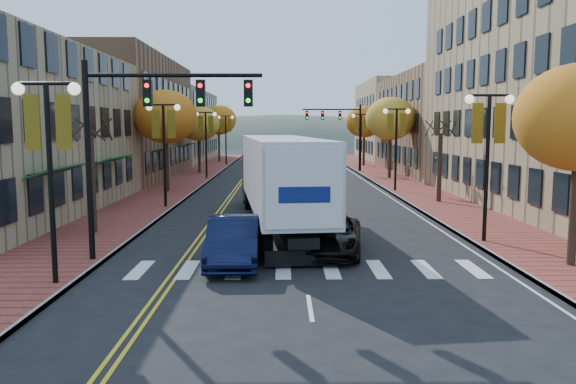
{
  "coord_description": "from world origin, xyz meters",
  "views": [
    {
      "loc": [
        -0.75,
        -16.37,
        4.79
      ],
      "look_at": [
        -0.5,
        5.62,
        2.2
      ],
      "focal_mm": 35.0,
      "sensor_mm": 36.0,
      "label": 1
    }
  ],
  "objects": [
    {
      "name": "traffic_mast_near",
      "position": [
        -5.48,
        3.0,
        4.92
      ],
      "size": [
        6.1,
        0.35,
        7.0
      ],
      "color": "black",
      "rests_on": "ground"
    },
    {
      "name": "car_far_silver",
      "position": [
        2.86,
        59.34,
        0.67
      ],
      "size": [
        1.95,
        4.66,
        1.34
      ],
      "primitive_type": "imported",
      "rotation": [
        0.0,
        0.0,
        0.01
      ],
      "color": "#96959C",
      "rests_on": "ground"
    },
    {
      "name": "building_left_far",
      "position": [
        -17.0,
        61.0,
        4.75
      ],
      "size": [
        12.0,
        26.0,
        9.5
      ],
      "primitive_type": "cube",
      "color": "#9E8966",
      "rests_on": "ground"
    },
    {
      "name": "lamp_right_a",
      "position": [
        7.5,
        6.0,
        4.29
      ],
      "size": [
        1.96,
        0.36,
        6.05
      ],
      "color": "black",
      "rests_on": "ground"
    },
    {
      "name": "tree_right_d",
      "position": [
        9.0,
        50.0,
        5.29
      ],
      "size": [
        4.35,
        4.35,
        7.0
      ],
      "color": "#382619",
      "rests_on": "sidewalk_right"
    },
    {
      "name": "tree_left_c",
      "position": [
        -9.0,
        40.0,
        5.05
      ],
      "size": [
        4.16,
        4.16,
        6.69
      ],
      "color": "#382619",
      "rests_on": "sidewalk_left"
    },
    {
      "name": "tree_left_a",
      "position": [
        -9.0,
        8.0,
        2.25
      ],
      "size": [
        0.28,
        0.28,
        4.2
      ],
      "color": "#382619",
      "rests_on": "sidewalk_left"
    },
    {
      "name": "lamp_left_c",
      "position": [
        -7.5,
        34.0,
        4.29
      ],
      "size": [
        1.96,
        0.36,
        6.05
      ],
      "color": "black",
      "rests_on": "ground"
    },
    {
      "name": "building_right_mid",
      "position": [
        18.5,
        42.0,
        5.0
      ],
      "size": [
        15.0,
        24.0,
        10.0
      ],
      "primitive_type": "cube",
      "color": "brown",
      "rests_on": "ground"
    },
    {
      "name": "sidewalk_left",
      "position": [
        -9.0,
        32.5,
        0.07
      ],
      "size": [
        4.0,
        85.0,
        0.15
      ],
      "primitive_type": "cube",
      "color": "brown",
      "rests_on": "ground"
    },
    {
      "name": "building_left_mid",
      "position": [
        -17.0,
        36.0,
        5.5
      ],
      "size": [
        12.0,
        24.0,
        11.0
      ],
      "primitive_type": "cube",
      "color": "brown",
      "rests_on": "ground"
    },
    {
      "name": "sidewalk_right",
      "position": [
        9.0,
        32.5,
        0.07
      ],
      "size": [
        4.0,
        85.0,
        0.15
      ],
      "primitive_type": "cube",
      "color": "brown",
      "rests_on": "ground"
    },
    {
      "name": "tree_left_d",
      "position": [
        -9.0,
        58.0,
        5.6
      ],
      "size": [
        4.61,
        4.61,
        7.42
      ],
      "color": "#382619",
      "rests_on": "sidewalk_left"
    },
    {
      "name": "lamp_right_b",
      "position": [
        7.5,
        24.0,
        4.29
      ],
      "size": [
        1.96,
        0.36,
        6.05
      ],
      "color": "black",
      "rests_on": "ground"
    },
    {
      "name": "tree_left_b",
      "position": [
        -9.0,
        24.0,
        5.45
      ],
      "size": [
        4.48,
        4.48,
        7.21
      ],
      "color": "#382619",
      "rests_on": "sidewalk_left"
    },
    {
      "name": "car_far_white",
      "position": [
        -0.5,
        51.05,
        0.68
      ],
      "size": [
        2.02,
        4.14,
        1.36
      ],
      "primitive_type": "imported",
      "rotation": [
        0.0,
        0.0,
        -0.11
      ],
      "color": "white",
      "rests_on": "ground"
    },
    {
      "name": "tree_right_c",
      "position": [
        9.0,
        34.0,
        5.45
      ],
      "size": [
        4.48,
        4.48,
        7.21
      ],
      "color": "#382619",
      "rests_on": "sidewalk_right"
    },
    {
      "name": "building_right_far",
      "position": [
        18.5,
        64.0,
        5.5
      ],
      "size": [
        15.0,
        20.0,
        11.0
      ],
      "primitive_type": "cube",
      "color": "#9E8966",
      "rests_on": "ground"
    },
    {
      "name": "semi_truck",
      "position": [
        -0.92,
        10.06,
        2.5
      ],
      "size": [
        4.59,
        17.3,
        4.28
      ],
      "rotation": [
        0.0,
        0.0,
        0.11
      ],
      "color": "black",
      "rests_on": "ground"
    },
    {
      "name": "tree_right_b",
      "position": [
        9.0,
        18.0,
        2.25
      ],
      "size": [
        0.28,
        0.28,
        4.2
      ],
      "color": "#382619",
      "rests_on": "sidewalk_right"
    },
    {
      "name": "lamp_right_c",
      "position": [
        7.5,
        42.0,
        4.29
      ],
      "size": [
        1.96,
        0.36,
        6.05
      ],
      "color": "black",
      "rests_on": "ground"
    },
    {
      "name": "lamp_left_a",
      "position": [
        -7.5,
        0.0,
        4.29
      ],
      "size": [
        1.96,
        0.36,
        6.05
      ],
      "color": "black",
      "rests_on": "ground"
    },
    {
      "name": "black_suv",
      "position": [
        1.05,
        4.37,
        0.7
      ],
      "size": [
        2.99,
        5.31,
        1.4
      ],
      "primitive_type": "imported",
      "rotation": [
        0.0,
        0.0,
        -0.14
      ],
      "color": "black",
      "rests_on": "ground"
    },
    {
      "name": "lamp_left_d",
      "position": [
        -7.5,
        52.0,
        4.29
      ],
      "size": [
        1.96,
        0.36,
        6.05
      ],
      "color": "black",
      "rests_on": "ground"
    },
    {
      "name": "car_far_oncoming",
      "position": [
        0.5,
        63.7,
        0.82
      ],
      "size": [
        2.23,
        5.12,
        1.64
      ],
      "primitive_type": "imported",
      "rotation": [
        0.0,
        0.0,
        3.04
      ],
      "color": "#94949B",
      "rests_on": "ground"
    },
    {
      "name": "traffic_mast_far",
      "position": [
        5.48,
        42.0,
        4.92
      ],
      "size": [
        6.1,
        0.34,
        7.0
      ],
      "color": "black",
      "rests_on": "ground"
    },
    {
      "name": "ground",
      "position": [
        0.0,
        0.0,
        0.0
      ],
      "size": [
        200.0,
        200.0,
        0.0
      ],
      "primitive_type": "plane",
      "color": "black",
      "rests_on": "ground"
    },
    {
      "name": "navy_sedan",
      "position": [
        -2.43,
        2.83,
        0.82
      ],
      "size": [
        1.9,
        5.03,
        1.64
      ],
      "primitive_type": "imported",
      "rotation": [
        0.0,
        0.0,
        0.03
      ],
      "color": "black",
      "rests_on": "ground"
    },
    {
      "name": "lamp_left_b",
      "position": [
        -7.5,
        16.0,
        4.29
      ],
      "size": [
        1.96,
        0.36,
        6.05
      ],
      "color": "black",
      "rests_on": "ground"
    }
  ]
}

